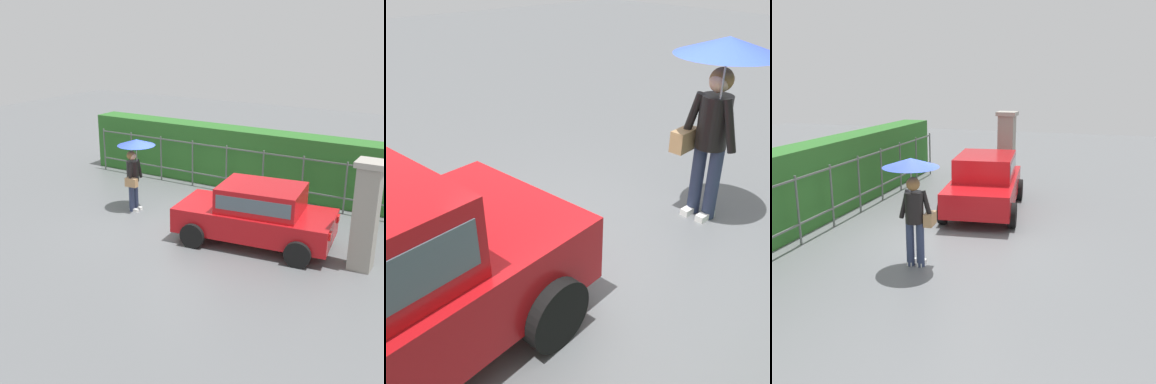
% 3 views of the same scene
% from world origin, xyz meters
% --- Properties ---
extents(ground_plane, '(40.00, 40.00, 0.00)m').
position_xyz_m(ground_plane, '(0.00, 0.00, 0.00)').
color(ground_plane, slate).
extents(car, '(3.89, 2.23, 1.48)m').
position_xyz_m(car, '(2.59, -0.18, 0.80)').
color(car, '#B71116').
rests_on(car, ground).
extents(pedestrian, '(1.04, 1.04, 2.05)m').
position_xyz_m(pedestrian, '(-1.27, 0.14, 1.52)').
color(pedestrian, '#2D3856').
rests_on(pedestrian, ground).
extents(gate_pillar, '(0.60, 0.60, 2.42)m').
position_xyz_m(gate_pillar, '(5.08, -0.20, 1.24)').
color(gate_pillar, gray).
rests_on(gate_pillar, ground).
extents(fence_section, '(11.12, 0.05, 1.50)m').
position_xyz_m(fence_section, '(0.79, 2.88, 0.83)').
color(fence_section, '#59605B').
rests_on(fence_section, ground).
extents(hedge_row, '(12.07, 0.90, 1.90)m').
position_xyz_m(hedge_row, '(0.79, 3.63, 0.95)').
color(hedge_row, '#2D6B28').
rests_on(hedge_row, ground).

